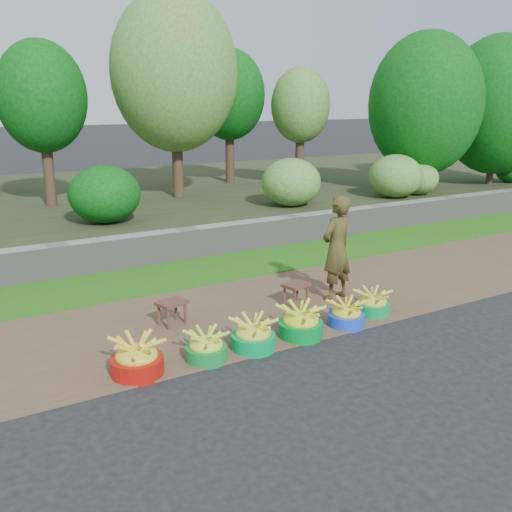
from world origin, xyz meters
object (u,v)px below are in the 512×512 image
basin_d (301,323)px  stool_right (296,288)px  basin_f (372,304)px  vendor_woman (337,248)px  basin_b (206,347)px  basin_c (253,335)px  basin_a (137,359)px  stool_left (172,306)px  basin_e (346,315)px

basin_d → stool_right: size_ratio=1.34×
basin_f → vendor_woman: 0.94m
basin_b → basin_f: basin_f is taller
stool_right → vendor_woman: (0.63, -0.07, 0.50)m
basin_c → stool_right: basin_c is taller
basin_c → vendor_woman: size_ratio=0.34×
basin_a → vendor_woman: vendor_woman is taller
stool_left → vendor_woman: size_ratio=0.28×
stool_left → vendor_woman: (2.38, -0.26, 0.49)m
basin_d → vendor_woman: 1.56m
basin_b → basin_d: bearing=0.4°
stool_right → vendor_woman: vendor_woman is taller
basin_a → basin_d: (2.02, -0.05, -0.00)m
basin_f → stool_right: 1.05m
basin_e → stool_left: basin_e is taller
basin_e → basin_f: basin_f is taller
basin_b → stool_left: basin_b is taller
basin_c → basin_e: bearing=0.3°
basin_a → basin_d: 2.02m
stool_right → basin_a: bearing=-161.4°
basin_b → basin_f: (2.50, 0.13, 0.00)m
basin_b → basin_d: 1.26m
basin_a → basin_e: (2.71, -0.06, -0.03)m
stool_left → basin_a: bearing=-127.9°
basin_c → stool_right: size_ratio=1.27×
basin_f → basin_c: bearing=-175.7°
vendor_woman → basin_d: bearing=22.4°
basin_b → stool_left: 1.12m
stool_right → basin_b: bearing=-153.0°
vendor_woman → stool_right: bearing=-19.2°
basin_b → stool_right: size_ratio=1.15×
basin_d → vendor_woman: bearing=35.5°
basin_e → basin_f: 0.57m
basin_a → basin_f: (3.26, 0.08, -0.03)m
basin_a → stool_left: basin_a is taller
basin_e → stool_right: (-0.14, 0.92, 0.11)m
basin_b → basin_d: basin_d is taller
basin_f → stool_left: (-2.44, 0.97, 0.11)m
basin_d → stool_left: 1.63m
basin_e → stool_right: size_ratio=1.14×
basin_e → vendor_woman: (0.49, 0.85, 0.61)m
basin_a → vendor_woman: size_ratio=0.37×
basin_f → basin_b: bearing=-176.9°
basin_b → vendor_woman: vendor_woman is taller
basin_d → basin_e: size_ratio=1.17×
basin_a → stool_left: size_ratio=1.33×
basin_a → basin_c: size_ratio=1.08×
basin_c → stool_left: (-0.53, 1.12, 0.10)m
basin_e → basin_f: size_ratio=0.99×
basin_b → basin_e: same height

